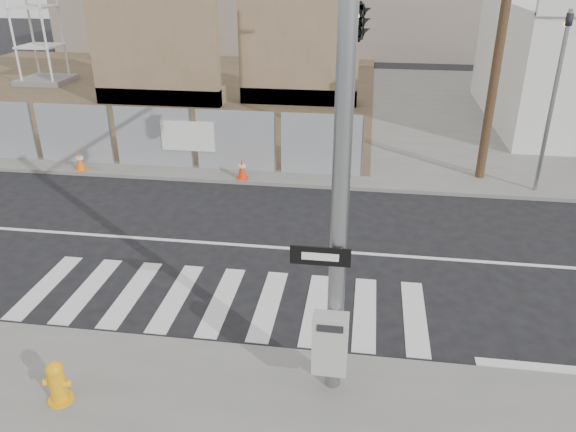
# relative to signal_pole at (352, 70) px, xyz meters

# --- Properties ---
(ground) EXTENTS (100.00, 100.00, 0.00)m
(ground) POSITION_rel_signal_pole_xyz_m (-2.49, 2.05, -4.78)
(ground) COLOR black
(ground) RESTS_ON ground
(sidewalk_far) EXTENTS (50.00, 20.00, 0.12)m
(sidewalk_far) POSITION_rel_signal_pole_xyz_m (-2.49, 16.05, -4.72)
(sidewalk_far) COLOR slate
(sidewalk_far) RESTS_ON ground
(signal_pole) EXTENTS (0.96, 5.87, 7.00)m
(signal_pole) POSITION_rel_signal_pole_xyz_m (0.00, 0.00, 0.00)
(signal_pole) COLOR gray
(signal_pole) RESTS_ON sidewalk_near
(far_signal_pole) EXTENTS (0.16, 0.20, 5.60)m
(far_signal_pole) POSITION_rel_signal_pole_xyz_m (5.51, 6.65, -1.30)
(far_signal_pole) COLOR gray
(far_signal_pole) RESTS_ON sidewalk_far
(concrete_wall_left) EXTENTS (6.00, 1.30, 8.00)m
(concrete_wall_left) POSITION_rel_signal_pole_xyz_m (-9.49, 15.13, -1.40)
(concrete_wall_left) COLOR #766247
(concrete_wall_left) RESTS_ON sidewalk_far
(concrete_wall_right) EXTENTS (5.50, 1.30, 8.00)m
(concrete_wall_right) POSITION_rel_signal_pole_xyz_m (-2.99, 16.13, -1.40)
(concrete_wall_right) COLOR #766247
(concrete_wall_right) RESTS_ON sidewalk_far
(utility_pole_right) EXTENTS (1.60, 0.28, 10.00)m
(utility_pole_right) POSITION_rel_signal_pole_xyz_m (4.01, 7.55, 0.42)
(utility_pole_right) COLOR #4E3824
(utility_pole_right) RESTS_ON sidewalk_far
(fire_hydrant) EXTENTS (0.53, 0.53, 0.77)m
(fire_hydrant) POSITION_rel_signal_pole_xyz_m (-4.29, -3.79, -4.28)
(fire_hydrant) COLOR #F2A30D
(fire_hydrant) RESTS_ON sidewalk_near
(traffic_cone_c) EXTENTS (0.35, 0.35, 0.65)m
(traffic_cone_c) POSITION_rel_signal_pole_xyz_m (-9.02, 6.27, -4.34)
(traffic_cone_c) COLOR orange
(traffic_cone_c) RESTS_ON sidewalk_far
(traffic_cone_d) EXTENTS (0.40, 0.40, 0.67)m
(traffic_cone_d) POSITION_rel_signal_pole_xyz_m (-3.54, 6.27, -4.33)
(traffic_cone_d) COLOR #F6350C
(traffic_cone_d) RESTS_ON sidewalk_far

